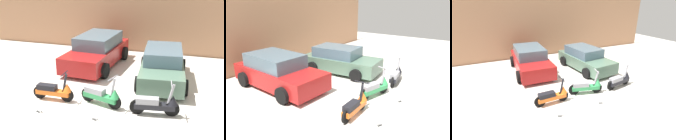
{
  "view_description": "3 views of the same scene",
  "coord_description": "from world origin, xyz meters",
  "views": [
    {
      "loc": [
        3.05,
        -7.2,
        4.26
      ],
      "look_at": [
        0.31,
        1.59,
        0.87
      ],
      "focal_mm": 45.0,
      "sensor_mm": 36.0,
      "label": 1
    },
    {
      "loc": [
        -6.75,
        -2.72,
        3.63
      ],
      "look_at": [
        0.28,
        2.3,
        0.72
      ],
      "focal_mm": 35.0,
      "sensor_mm": 36.0,
      "label": 2
    },
    {
      "loc": [
        -3.56,
        -5.25,
        3.89
      ],
      "look_at": [
        -0.15,
        1.99,
        0.68
      ],
      "focal_mm": 28.0,
      "sensor_mm": 36.0,
      "label": 3
    }
  ],
  "objects": [
    {
      "name": "ground_plane",
      "position": [
        0.0,
        0.0,
        0.0
      ],
      "size": [
        28.0,
        28.0,
        0.0
      ],
      "primitive_type": "plane",
      "color": "silver"
    },
    {
      "name": "wall_back",
      "position": [
        0.0,
        7.08,
        2.05
      ],
      "size": [
        19.6,
        0.12,
        4.09
      ],
      "primitive_type": "cube",
      "color": "tan",
      "rests_on": "ground_plane"
    },
    {
      "name": "scooter_front_left",
      "position": [
        -1.35,
        0.44,
        0.36
      ],
      "size": [
        1.46,
        0.53,
        1.02
      ],
      "rotation": [
        0.0,
        0.0,
        0.04
      ],
      "color": "black",
      "rests_on": "ground_plane"
    },
    {
      "name": "scooter_front_right",
      "position": [
        0.3,
        0.55,
        0.38
      ],
      "size": [
        1.5,
        0.69,
        1.07
      ],
      "rotation": [
        0.0,
        0.0,
        -0.26
      ],
      "color": "black",
      "rests_on": "ground_plane"
    },
    {
      "name": "scooter_front_center",
      "position": [
        2.08,
        0.45,
        0.37
      ],
      "size": [
        1.51,
        0.58,
        1.06
      ],
      "rotation": [
        0.0,
        0.0,
        0.16
      ],
      "color": "black",
      "rests_on": "ground_plane"
    },
    {
      "name": "car_rear_left",
      "position": [
        -1.23,
        4.26,
        0.68
      ],
      "size": [
        2.18,
        4.24,
        1.41
      ],
      "rotation": [
        0.0,
        0.0,
        -1.62
      ],
      "color": "maroon",
      "rests_on": "ground_plane"
    },
    {
      "name": "car_rear_center",
      "position": [
        1.86,
        3.29,
        0.62
      ],
      "size": [
        2.15,
        3.96,
        1.3
      ],
      "rotation": [
        0.0,
        0.0,
        -1.47
      ],
      "color": "#51705B",
      "rests_on": "ground_plane"
    },
    {
      "name": "placard_near_left_scooter",
      "position": [
        -1.46,
        -0.44,
        0.11
      ],
      "size": [
        0.19,
        0.17,
        0.26
      ],
      "rotation": [
        0.0,
        0.0,
        -0.42
      ],
      "color": "black",
      "rests_on": "ground_plane"
    },
    {
      "name": "placard_near_right_scooter",
      "position": [
        0.38,
        -0.37,
        0.11
      ],
      "size": [
        0.2,
        0.16,
        0.26
      ],
      "rotation": [
        0.0,
        0.0,
        -0.32
      ],
      "color": "black",
      "rests_on": "ground_plane"
    }
  ]
}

